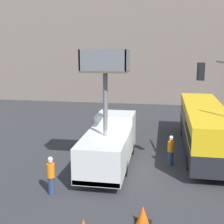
{
  "coord_description": "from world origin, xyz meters",
  "views": [
    {
      "loc": [
        2.08,
        -16.37,
        6.98
      ],
      "look_at": [
        -0.97,
        1.49,
        3.08
      ],
      "focal_mm": 50.0,
      "sensor_mm": 36.0,
      "label": 1
    }
  ],
  "objects_px": {
    "utility_truck": "(110,141)",
    "road_worker_directing": "(171,150)",
    "city_bus": "(204,125)",
    "road_worker_near_truck": "(51,175)",
    "traffic_cone_near_truck": "(143,216)"
  },
  "relations": [
    {
      "from": "utility_truck",
      "to": "road_worker_near_truck",
      "type": "bearing_deg",
      "value": -118.28
    },
    {
      "from": "road_worker_near_truck",
      "to": "utility_truck",
      "type": "bearing_deg",
      "value": 30.61
    },
    {
      "from": "utility_truck",
      "to": "city_bus",
      "type": "distance_m",
      "value": 6.84
    },
    {
      "from": "road_worker_near_truck",
      "to": "road_worker_directing",
      "type": "distance_m",
      "value": 7.37
    },
    {
      "from": "city_bus",
      "to": "utility_truck",
      "type": "bearing_deg",
      "value": 119.38
    },
    {
      "from": "utility_truck",
      "to": "city_bus",
      "type": "xyz_separation_m",
      "value": [
        5.69,
        3.79,
        0.26
      ]
    },
    {
      "from": "utility_truck",
      "to": "road_worker_directing",
      "type": "relative_size",
      "value": 3.96
    },
    {
      "from": "road_worker_directing",
      "to": "road_worker_near_truck",
      "type": "bearing_deg",
      "value": 23.48
    },
    {
      "from": "traffic_cone_near_truck",
      "to": "utility_truck",
      "type": "bearing_deg",
      "value": 112.32
    },
    {
      "from": "road_worker_near_truck",
      "to": "traffic_cone_near_truck",
      "type": "bearing_deg",
      "value": -53.49
    },
    {
      "from": "city_bus",
      "to": "traffic_cone_near_truck",
      "type": "distance_m",
      "value": 10.22
    },
    {
      "from": "road_worker_near_truck",
      "to": "road_worker_directing",
      "type": "height_order",
      "value": "road_worker_near_truck"
    },
    {
      "from": "city_bus",
      "to": "road_worker_near_truck",
      "type": "xyz_separation_m",
      "value": [
        -7.8,
        -7.71,
        -0.84
      ]
    },
    {
      "from": "road_worker_near_truck",
      "to": "city_bus",
      "type": "bearing_deg",
      "value": 13.56
    },
    {
      "from": "road_worker_directing",
      "to": "city_bus",
      "type": "bearing_deg",
      "value": -142.61
    }
  ]
}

